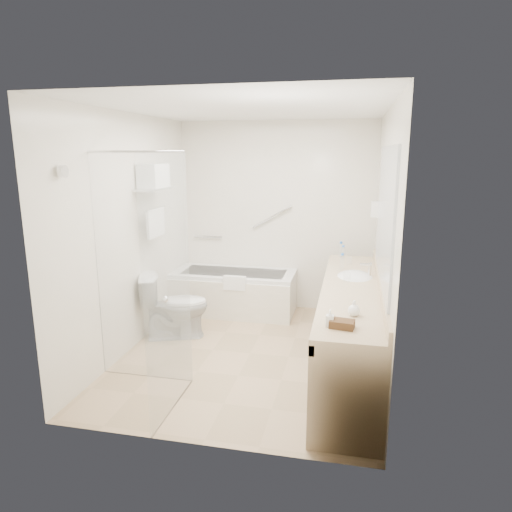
% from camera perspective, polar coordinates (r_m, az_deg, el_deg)
% --- Properties ---
extents(floor, '(3.20, 3.20, 0.00)m').
position_cam_1_polar(floor, '(4.98, -0.74, -12.06)').
color(floor, tan).
rests_on(floor, ground).
extents(ceiling, '(2.60, 3.20, 0.10)m').
position_cam_1_polar(ceiling, '(4.53, -0.83, 17.95)').
color(ceiling, white).
rests_on(ceiling, wall_back).
extents(wall_back, '(2.60, 0.10, 2.50)m').
position_cam_1_polar(wall_back, '(6.14, 2.54, 4.91)').
color(wall_back, beige).
rests_on(wall_back, ground).
extents(wall_front, '(2.60, 0.10, 2.50)m').
position_cam_1_polar(wall_front, '(3.09, -7.36, -3.13)').
color(wall_front, beige).
rests_on(wall_front, ground).
extents(wall_left, '(0.10, 3.20, 2.50)m').
position_cam_1_polar(wall_left, '(5.04, -15.36, 2.72)').
color(wall_left, beige).
rests_on(wall_left, ground).
extents(wall_right, '(0.10, 3.20, 2.50)m').
position_cam_1_polar(wall_right, '(4.49, 15.61, 1.51)').
color(wall_right, beige).
rests_on(wall_right, ground).
extents(bathtub, '(1.60, 0.73, 0.59)m').
position_cam_1_polar(bathtub, '(6.12, -2.75, -4.49)').
color(bathtub, silver).
rests_on(bathtub, floor).
extents(grab_bar_short, '(0.40, 0.03, 0.03)m').
position_cam_1_polar(grab_bar_short, '(6.38, -6.00, 2.42)').
color(grab_bar_short, silver).
rests_on(grab_bar_short, wall_back).
extents(grab_bar_long, '(0.53, 0.03, 0.33)m').
position_cam_1_polar(grab_bar_long, '(6.11, 2.01, 4.88)').
color(grab_bar_long, silver).
rests_on(grab_bar_long, wall_back).
extents(shower_enclosure, '(0.96, 0.91, 2.11)m').
position_cam_1_polar(shower_enclosure, '(3.98, -12.68, -2.49)').
color(shower_enclosure, silver).
rests_on(shower_enclosure, floor).
extents(towel_shelf, '(0.24, 0.55, 0.81)m').
position_cam_1_polar(towel_shelf, '(5.24, -12.65, 8.78)').
color(towel_shelf, silver).
rests_on(towel_shelf, wall_left).
extents(vanity_counter, '(0.55, 2.70, 0.95)m').
position_cam_1_polar(vanity_counter, '(4.50, 11.73, -6.33)').
color(vanity_counter, tan).
rests_on(vanity_counter, floor).
extents(sink, '(0.40, 0.52, 0.14)m').
position_cam_1_polar(sink, '(4.83, 12.24, -2.79)').
color(sink, silver).
rests_on(sink, vanity_counter).
extents(faucet, '(0.03, 0.03, 0.14)m').
position_cam_1_polar(faucet, '(4.80, 14.03, -1.61)').
color(faucet, silver).
rests_on(faucet, vanity_counter).
extents(mirror, '(0.02, 2.00, 1.20)m').
position_cam_1_polar(mirror, '(4.30, 15.83, 5.06)').
color(mirror, '#A8ADB4').
rests_on(mirror, wall_right).
extents(hairdryer_unit, '(0.08, 0.10, 0.18)m').
position_cam_1_polar(hairdryer_unit, '(5.50, 14.60, 5.68)').
color(hairdryer_unit, white).
rests_on(hairdryer_unit, wall_right).
extents(toilet, '(0.86, 0.66, 0.74)m').
position_cam_1_polar(toilet, '(5.35, -10.11, -6.15)').
color(toilet, silver).
rests_on(toilet, floor).
extents(amenity_basket, '(0.19, 0.14, 0.06)m').
position_cam_1_polar(amenity_basket, '(3.40, 10.70, -8.35)').
color(amenity_basket, '#4A2F1A').
rests_on(amenity_basket, vanity_counter).
extents(soap_bottle_a, '(0.07, 0.13, 0.06)m').
position_cam_1_polar(soap_bottle_a, '(3.42, 9.20, -8.18)').
color(soap_bottle_a, white).
rests_on(soap_bottle_a, vanity_counter).
extents(soap_bottle_b, '(0.12, 0.14, 0.10)m').
position_cam_1_polar(soap_bottle_b, '(3.66, 12.15, -6.59)').
color(soap_bottle_b, white).
rests_on(soap_bottle_b, vanity_counter).
extents(water_bottle_left, '(0.05, 0.05, 0.17)m').
position_cam_1_polar(water_bottle_left, '(5.53, 10.83, 0.40)').
color(water_bottle_left, silver).
rests_on(water_bottle_left, vanity_counter).
extents(water_bottle_mid, '(0.06, 0.06, 0.18)m').
position_cam_1_polar(water_bottle_mid, '(5.04, 10.72, -0.74)').
color(water_bottle_mid, silver).
rests_on(water_bottle_mid, vanity_counter).
extents(water_bottle_right, '(0.06, 0.06, 0.19)m').
position_cam_1_polar(water_bottle_right, '(5.62, 10.55, 0.74)').
color(water_bottle_right, silver).
rests_on(water_bottle_right, vanity_counter).
extents(drinking_glass_near, '(0.08, 0.08, 0.08)m').
position_cam_1_polar(drinking_glass_near, '(5.29, 11.57, -0.57)').
color(drinking_glass_near, silver).
rests_on(drinking_glass_near, vanity_counter).
extents(drinking_glass_far, '(0.09, 0.09, 0.09)m').
position_cam_1_polar(drinking_glass_far, '(4.59, 11.30, -2.59)').
color(drinking_glass_far, silver).
rests_on(drinking_glass_far, vanity_counter).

